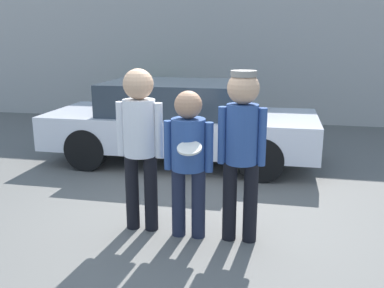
{
  "coord_description": "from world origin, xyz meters",
  "views": [
    {
      "loc": [
        1.09,
        -4.58,
        2.15
      ],
      "look_at": [
        0.18,
        -0.15,
        1.0
      ],
      "focal_mm": 40.0,
      "sensor_mm": 36.0,
      "label": 1
    }
  ],
  "objects": [
    {
      "name": "ground_plane",
      "position": [
        0.0,
        0.0,
        0.0
      ],
      "size": [
        56.0,
        56.0,
        0.0
      ],
      "primitive_type": "plane",
      "color": "#66635E"
    },
    {
      "name": "person_left",
      "position": [
        -0.37,
        -0.27,
        1.1
      ],
      "size": [
        0.52,
        0.35,
        1.81
      ],
      "color": "black",
      "rests_on": "ground"
    },
    {
      "name": "parked_car_near",
      "position": [
        -0.57,
        2.45,
        0.71
      ],
      "size": [
        4.54,
        1.81,
        1.39
      ],
      "color": "silver",
      "rests_on": "ground"
    },
    {
      "name": "shrub",
      "position": [
        -2.02,
        5.54,
        0.56
      ],
      "size": [
        1.12,
        1.12,
        1.12
      ],
      "color": "#285B2D",
      "rests_on": "ground"
    },
    {
      "name": "person_right",
      "position": [
        0.74,
        -0.33,
        1.1
      ],
      "size": [
        0.49,
        0.32,
        1.81
      ],
      "color": "black",
      "rests_on": "ground"
    },
    {
      "name": "storefront_building",
      "position": [
        0.0,
        6.28,
        2.27
      ],
      "size": [
        24.0,
        0.22,
        4.49
      ],
      "color": "beige",
      "rests_on": "ground"
    },
    {
      "name": "person_middle_with_frisbee",
      "position": [
        0.18,
        -0.35,
        0.95
      ],
      "size": [
        0.53,
        0.55,
        1.6
      ],
      "color": "#1E2338",
      "rests_on": "ground"
    }
  ]
}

